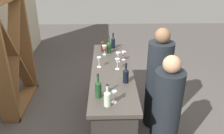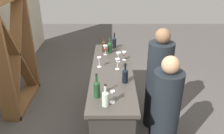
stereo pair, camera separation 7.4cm
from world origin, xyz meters
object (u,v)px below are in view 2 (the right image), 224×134
object	(u,v)px
wine_glass_far_center	(105,48)
person_center_guest	(165,116)
wine_bottle_rightmost_amber_brown	(104,45)
wine_glass_far_right	(99,60)
wine_bottle_leftmost_clear_pale	(105,98)
wine_glass_near_right	(117,62)
wine_glass_near_center	(119,55)
wine_bottle_center_near_black	(125,75)
wine_bottle_far_right_near_black	(114,42)
wine_bottle_second_right_olive_green	(110,47)
wine_rack	(15,55)
wine_glass_far_left	(112,94)
wine_glass_near_left	(124,54)
person_left_guest	(158,84)
wine_bottle_second_left_olive_green	(97,88)

from	to	relation	value
wine_glass_far_center	person_center_guest	xyz separation A→B (m)	(-1.32, -0.77, -0.39)
wine_bottle_rightmost_amber_brown	wine_glass_far_right	distance (m)	0.63
wine_bottle_leftmost_clear_pale	wine_glass_near_right	xyz separation A→B (m)	(0.92, -0.16, 0.02)
wine_bottle_rightmost_amber_brown	wine_glass_near_right	distance (m)	0.74
wine_glass_near_center	wine_glass_far_center	size ratio (longest dim) A/B	0.94
wine_bottle_center_near_black	person_center_guest	size ratio (longest dim) A/B	0.19
wine_bottle_far_right_near_black	person_center_guest	distance (m)	1.78
wine_bottle_second_right_olive_green	wine_rack	bearing A→B (deg)	93.09
wine_glass_near_center	wine_glass_far_left	size ratio (longest dim) A/B	1.03
wine_glass_near_center	wine_bottle_center_near_black	bearing A→B (deg)	-174.21
wine_bottle_second_right_olive_green	wine_glass_far_right	world-z (taller)	wine_bottle_second_right_olive_green
wine_bottle_leftmost_clear_pale	wine_glass_near_left	bearing A→B (deg)	-12.16
wine_glass_near_center	wine_glass_near_right	xyz separation A→B (m)	(-0.27, 0.02, 0.01)
wine_bottle_second_right_olive_green	wine_glass_far_right	distance (m)	0.58
wine_glass_far_left	wine_glass_far_center	distance (m)	1.42
wine_glass_far_center	person_left_guest	bearing A→B (deg)	-127.56
wine_bottle_second_right_olive_green	wine_bottle_rightmost_amber_brown	bearing A→B (deg)	56.61
wine_glass_far_left	person_center_guest	world-z (taller)	person_center_guest
wine_bottle_second_left_olive_green	person_center_guest	world-z (taller)	person_center_guest
person_left_guest	person_center_guest	world-z (taller)	person_left_guest
wine_glass_near_right	wine_glass_far_right	size ratio (longest dim) A/B	1.03
wine_glass_near_center	wine_rack	bearing A→B (deg)	80.72
wine_bottle_leftmost_clear_pale	wine_bottle_second_right_olive_green	distance (m)	1.56
wine_bottle_center_near_black	person_left_guest	distance (m)	0.70
wine_rack	wine_bottle_center_near_black	bearing A→B (deg)	-117.60
wine_glass_near_right	wine_bottle_far_right_near_black	bearing A→B (deg)	2.34
wine_bottle_second_right_olive_green	wine_bottle_far_right_near_black	size ratio (longest dim) A/B	0.99
wine_bottle_second_right_olive_green	wine_bottle_leftmost_clear_pale	bearing A→B (deg)	178.54
wine_bottle_far_right_near_black	wine_glass_far_right	world-z (taller)	wine_bottle_far_right_near_black
wine_bottle_far_right_near_black	wine_glass_near_right	world-z (taller)	wine_bottle_far_right_near_black
wine_glass_near_right	wine_rack	bearing A→B (deg)	72.26
wine_bottle_second_right_olive_green	wine_glass_near_left	world-z (taller)	wine_bottle_second_right_olive_green
wine_bottle_center_near_black	person_left_guest	xyz separation A→B (m)	(0.34, -0.52, -0.32)
wine_glass_near_left	person_center_guest	distance (m)	1.24
wine_glass_near_center	person_center_guest	bearing A→B (deg)	-151.91
wine_bottle_second_left_olive_green	wine_bottle_far_right_near_black	xyz separation A→B (m)	(1.61, -0.23, -0.01)
wine_bottle_second_right_olive_green	wine_glass_far_left	xyz separation A→B (m)	(-1.50, -0.03, 0.00)
wine_glass_near_right	wine_glass_near_center	bearing A→B (deg)	-5.05
wine_bottle_leftmost_clear_pale	wine_bottle_center_near_black	bearing A→B (deg)	-25.36
person_left_guest	wine_glass_far_center	bearing A→B (deg)	-20.04
wine_glass_near_center	wine_glass_far_center	world-z (taller)	wine_glass_far_center
wine_bottle_far_right_near_black	wine_glass_near_left	xyz separation A→B (m)	(-0.53, -0.15, -0.01)
wine_rack	wine_glass_near_left	size ratio (longest dim) A/B	13.40
wine_bottle_leftmost_clear_pale	person_center_guest	distance (m)	0.83
wine_bottle_second_left_olive_green	wine_bottle_center_near_black	xyz separation A→B (m)	(0.35, -0.35, -0.01)
wine_glass_near_right	wine_glass_far_left	bearing A→B (deg)	174.57
wine_glass_near_left	wine_glass_near_right	world-z (taller)	wine_glass_near_right
wine_bottle_second_left_olive_green	wine_glass_near_left	bearing A→B (deg)	-19.16
wine_glass_far_center	person_left_guest	size ratio (longest dim) A/B	0.10
wine_glass_near_left	wine_bottle_leftmost_clear_pale	bearing A→B (deg)	167.84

